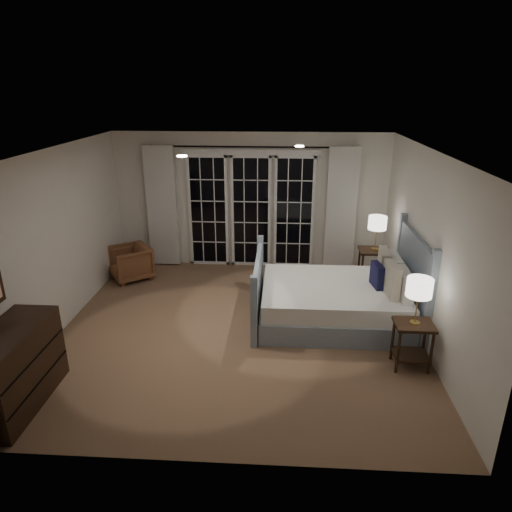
# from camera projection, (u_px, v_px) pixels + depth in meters

# --- Properties ---
(floor) EXTENTS (5.00, 5.00, 0.00)m
(floor) POSITION_uv_depth(u_px,v_px,m) (239.00, 328.00, 6.55)
(floor) COLOR #886849
(floor) RESTS_ON ground
(ceiling) EXTENTS (5.00, 5.00, 0.00)m
(ceiling) POSITION_uv_depth(u_px,v_px,m) (236.00, 151.00, 5.67)
(ceiling) COLOR white
(ceiling) RESTS_ON wall_back
(wall_left) EXTENTS (0.02, 5.00, 2.50)m
(wall_left) POSITION_uv_depth(u_px,v_px,m) (57.00, 242.00, 6.25)
(wall_left) COLOR white
(wall_left) RESTS_ON floor
(wall_right) EXTENTS (0.02, 5.00, 2.50)m
(wall_right) POSITION_uv_depth(u_px,v_px,m) (428.00, 250.00, 5.97)
(wall_right) COLOR white
(wall_right) RESTS_ON floor
(wall_back) EXTENTS (5.00, 0.02, 2.50)m
(wall_back) POSITION_uv_depth(u_px,v_px,m) (251.00, 201.00, 8.44)
(wall_back) COLOR white
(wall_back) RESTS_ON floor
(wall_front) EXTENTS (5.00, 0.02, 2.50)m
(wall_front) POSITION_uv_depth(u_px,v_px,m) (208.00, 345.00, 3.77)
(wall_front) COLOR white
(wall_front) RESTS_ON floor
(french_doors) EXTENTS (2.50, 0.04, 2.20)m
(french_doors) POSITION_uv_depth(u_px,v_px,m) (251.00, 210.00, 8.46)
(french_doors) COLOR black
(french_doors) RESTS_ON wall_back
(curtain_rod) EXTENTS (3.50, 0.03, 0.03)m
(curtain_rod) POSITION_uv_depth(u_px,v_px,m) (250.00, 147.00, 8.00)
(curtain_rod) COLOR black
(curtain_rod) RESTS_ON wall_back
(curtain_left) EXTENTS (0.55, 0.10, 2.25)m
(curtain_left) POSITION_uv_depth(u_px,v_px,m) (162.00, 207.00, 8.46)
(curtain_left) COLOR silver
(curtain_left) RESTS_ON curtain_rod
(curtain_right) EXTENTS (0.55, 0.10, 2.25)m
(curtain_right) POSITION_uv_depth(u_px,v_px,m) (341.00, 209.00, 8.27)
(curtain_right) COLOR silver
(curtain_right) RESTS_ON curtain_rod
(downlight_a) EXTENTS (0.12, 0.12, 0.01)m
(downlight_a) POSITION_uv_depth(u_px,v_px,m) (299.00, 146.00, 6.19)
(downlight_a) COLOR white
(downlight_a) RESTS_ON ceiling
(downlight_b) EXTENTS (0.12, 0.12, 0.01)m
(downlight_b) POSITION_uv_depth(u_px,v_px,m) (182.00, 156.00, 5.33)
(downlight_b) COLOR white
(downlight_b) RESTS_ON ceiling
(bed) EXTENTS (2.27, 1.63, 1.32)m
(bed) POSITION_uv_depth(u_px,v_px,m) (337.00, 299.00, 6.66)
(bed) COLOR #8598A1
(bed) RESTS_ON floor
(nightstand_left) EXTENTS (0.46, 0.37, 0.60)m
(nightstand_left) POSITION_uv_depth(u_px,v_px,m) (412.00, 338.00, 5.52)
(nightstand_left) COLOR black
(nightstand_left) RESTS_ON floor
(nightstand_right) EXTENTS (0.51, 0.41, 0.67)m
(nightstand_right) POSITION_uv_depth(u_px,v_px,m) (374.00, 262.00, 7.76)
(nightstand_right) COLOR black
(nightstand_right) RESTS_ON floor
(lamp_left) EXTENTS (0.30, 0.30, 0.58)m
(lamp_left) POSITION_uv_depth(u_px,v_px,m) (419.00, 288.00, 5.29)
(lamp_left) COLOR tan
(lamp_left) RESTS_ON nightstand_left
(lamp_right) EXTENTS (0.30, 0.30, 0.58)m
(lamp_right) POSITION_uv_depth(u_px,v_px,m) (377.00, 223.00, 7.52)
(lamp_right) COLOR tan
(lamp_right) RESTS_ON nightstand_right
(armchair) EXTENTS (0.92, 0.92, 0.61)m
(armchair) POSITION_uv_depth(u_px,v_px,m) (130.00, 263.00, 8.11)
(armchair) COLOR brown
(armchair) RESTS_ON floor
(dresser) EXTENTS (0.53, 1.25, 0.89)m
(dresser) POSITION_uv_depth(u_px,v_px,m) (13.00, 369.00, 4.84)
(dresser) COLOR black
(dresser) RESTS_ON floor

